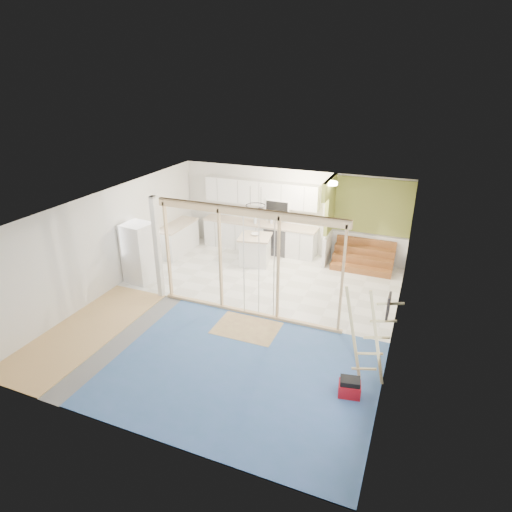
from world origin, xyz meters
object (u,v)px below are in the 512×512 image
at_px(fridge, 140,253).
at_px(ladder, 368,337).
at_px(island, 255,250).
at_px(toolbox, 350,388).

relative_size(fridge, ladder, 0.88).
bearing_deg(island, toolbox, -62.46).
relative_size(island, ladder, 0.57).
xyz_separation_m(fridge, island, (2.42, 2.18, -0.38)).
distance_m(fridge, ladder, 6.50).
bearing_deg(island, fridge, -148.93).
distance_m(island, ladder, 5.59).
bearing_deg(fridge, toolbox, -14.45).
height_order(fridge, island, fridge).
distance_m(fridge, island, 3.28).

